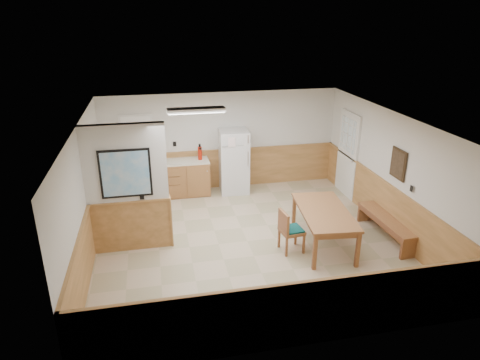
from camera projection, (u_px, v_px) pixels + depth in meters
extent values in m
plane|color=tan|center=(247.00, 241.00, 8.67)|extent=(6.00, 6.00, 0.00)
cube|color=white|center=(248.00, 120.00, 7.75)|extent=(6.00, 6.00, 0.02)
cube|color=silver|center=(222.00, 141.00, 10.94)|extent=(6.00, 0.02, 2.50)
cube|color=silver|center=(390.00, 173.00, 8.78)|extent=(0.02, 6.00, 2.50)
cube|color=silver|center=(84.00, 197.00, 7.64)|extent=(0.02, 6.00, 2.50)
cube|color=tan|center=(222.00, 169.00, 11.20)|extent=(6.00, 0.04, 1.00)
cube|color=tan|center=(384.00, 206.00, 9.05)|extent=(0.04, 6.00, 1.00)
cube|color=tan|center=(91.00, 234.00, 7.92)|extent=(0.04, 6.00, 1.00)
cube|color=silver|center=(125.00, 164.00, 7.78)|extent=(1.50, 0.15, 1.50)
cube|color=tan|center=(131.00, 225.00, 8.24)|extent=(1.50, 0.17, 1.00)
cube|color=black|center=(126.00, 174.00, 7.75)|extent=(0.92, 0.03, 0.92)
cube|color=silver|center=(126.00, 174.00, 7.73)|extent=(0.84, 0.01, 0.84)
cube|color=#925A33|center=(181.00, 178.00, 10.74)|extent=(1.40, 0.60, 0.86)
cube|color=#925A33|center=(121.00, 183.00, 10.46)|extent=(0.06, 0.60, 0.86)
cube|color=#925A33|center=(152.00, 181.00, 10.60)|extent=(0.06, 0.60, 0.86)
cube|color=beige|center=(164.00, 163.00, 10.50)|extent=(2.20, 0.60, 0.04)
cube|color=beige|center=(163.00, 156.00, 10.75)|extent=(2.20, 0.02, 0.10)
cube|color=silver|center=(347.00, 155.00, 10.59)|extent=(0.05, 1.02, 2.15)
cube|color=silver|center=(347.00, 155.00, 10.58)|extent=(0.04, 0.90, 2.05)
cube|color=silver|center=(348.00, 135.00, 10.39)|extent=(0.02, 0.76, 0.80)
cube|color=silver|center=(137.00, 134.00, 10.41)|extent=(0.80, 0.03, 1.00)
cube|color=white|center=(137.00, 135.00, 10.40)|extent=(0.70, 0.01, 0.90)
cube|color=#312313|center=(398.00, 164.00, 8.39)|extent=(0.03, 0.50, 0.60)
cube|color=black|center=(397.00, 164.00, 8.39)|extent=(0.01, 0.42, 0.52)
cube|color=silver|center=(196.00, 110.00, 8.80)|extent=(1.20, 0.30, 0.08)
cube|color=white|center=(196.00, 112.00, 8.82)|extent=(1.15, 0.25, 0.01)
cube|color=silver|center=(234.00, 161.00, 10.81)|extent=(0.75, 0.74, 1.62)
cube|color=silver|center=(248.00, 139.00, 10.29)|extent=(0.03, 0.02, 0.21)
cube|color=silver|center=(248.00, 159.00, 10.48)|extent=(0.03, 0.02, 0.38)
cube|color=#A36E3B|center=(324.00, 212.00, 8.28)|extent=(1.09, 1.90, 0.05)
cube|color=#A36E3B|center=(324.00, 215.00, 8.31)|extent=(0.98, 1.79, 0.10)
cube|color=#A36E3B|center=(315.00, 252.00, 7.60)|extent=(0.08, 0.08, 0.70)
cube|color=#A36E3B|center=(294.00, 211.00, 9.17)|extent=(0.08, 0.08, 0.70)
cube|color=#A36E3B|center=(358.00, 250.00, 7.67)|extent=(0.08, 0.08, 0.70)
cube|color=#A36E3B|center=(330.00, 209.00, 9.24)|extent=(0.08, 0.08, 0.70)
cube|color=#A36E3B|center=(387.00, 219.00, 8.64)|extent=(0.44, 1.73, 0.05)
cube|color=#A36E3B|center=(408.00, 249.00, 7.99)|extent=(0.36, 0.07, 0.40)
cube|color=#A36E3B|center=(367.00, 212.00, 9.46)|extent=(0.36, 0.07, 0.40)
cube|color=#A36E3B|center=(292.00, 231.00, 8.19)|extent=(0.46, 0.46, 0.06)
cube|color=#0F4C49|center=(292.00, 229.00, 8.17)|extent=(0.42, 0.42, 0.03)
cube|color=#A36E3B|center=(284.00, 222.00, 8.05)|extent=(0.10, 0.42, 0.40)
cube|color=#0F4C49|center=(275.00, 223.00, 7.99)|extent=(0.06, 0.36, 0.34)
cube|color=#A36E3B|center=(287.00, 247.00, 8.06)|extent=(0.04, 0.04, 0.39)
cube|color=#A36E3B|center=(279.00, 238.00, 8.37)|extent=(0.04, 0.04, 0.39)
cube|color=#A36E3B|center=(304.00, 244.00, 8.16)|extent=(0.04, 0.04, 0.39)
cube|color=#A36E3B|center=(296.00, 236.00, 8.48)|extent=(0.04, 0.04, 0.39)
cylinder|color=#AE1A09|center=(200.00, 153.00, 10.60)|extent=(0.11, 0.11, 0.33)
cylinder|color=black|center=(200.00, 145.00, 10.53)|extent=(0.05, 0.05, 0.07)
cylinder|color=#198C2E|center=(133.00, 159.00, 10.35)|extent=(0.07, 0.07, 0.21)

